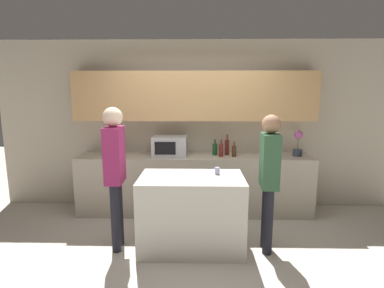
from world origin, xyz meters
name	(u,v)px	position (x,y,z in m)	size (l,w,h in m)	color
ground_plane	(193,258)	(0.00, 0.00, 0.00)	(14.00, 14.00, 0.00)	beige
back_wall	(195,114)	(0.00, 1.66, 1.54)	(6.40, 0.40, 2.70)	beige
back_counter	(195,184)	(0.00, 1.39, 0.46)	(3.60, 0.62, 0.91)	#B7AD99
kitchen_island	(192,212)	(-0.02, 0.27, 0.45)	(1.24, 0.73, 0.90)	beige
microwave	(170,146)	(-0.39, 1.39, 1.06)	(0.52, 0.39, 0.30)	#B7BABC
toaster	(115,150)	(-1.24, 1.39, 1.00)	(0.26, 0.16, 0.18)	black
potted_plant	(298,143)	(1.58, 1.39, 1.11)	(0.14, 0.14, 0.39)	#333D4C
bottle_0	(215,149)	(0.32, 1.43, 1.01)	(0.08, 0.08, 0.25)	#194723
bottle_1	(221,150)	(0.40, 1.32, 1.02)	(0.07, 0.07, 0.27)	maroon
bottle_2	(227,147)	(0.51, 1.46, 1.04)	(0.07, 0.07, 0.32)	maroon
bottle_3	(234,151)	(0.60, 1.31, 1.00)	(0.07, 0.07, 0.24)	#472814
cup_0	(217,171)	(0.29, 0.38, 0.94)	(0.06, 0.06, 0.09)	#9B9CCE
person_left	(115,166)	(-0.92, 0.23, 1.03)	(0.23, 0.35, 1.72)	black
person_center	(269,172)	(0.88, 0.21, 0.97)	(0.22, 0.35, 1.64)	black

